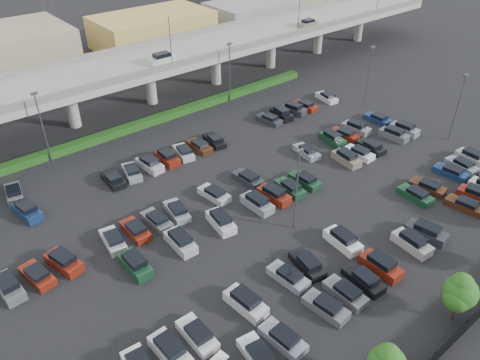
# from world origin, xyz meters

# --- Properties ---
(ground) EXTENTS (280.00, 280.00, 0.00)m
(ground) POSITION_xyz_m (0.00, 0.00, 0.00)
(ground) COLOR black
(overpass) EXTENTS (150.00, 13.00, 15.80)m
(overpass) POSITION_xyz_m (-0.25, 31.96, 6.97)
(overpass) COLOR gray
(overpass) RESTS_ON ground
(hedge) EXTENTS (66.00, 1.60, 1.10)m
(hedge) POSITION_xyz_m (0.00, 25.00, 0.55)
(hedge) COLOR #184112
(hedge) RESTS_ON ground
(fence) EXTENTS (70.00, 0.10, 2.00)m
(fence) POSITION_xyz_m (-0.05, -28.00, 0.90)
(fence) COLOR black
(fence) RESTS_ON ground
(tree_row) EXTENTS (65.07, 3.66, 5.94)m
(tree_row) POSITION_xyz_m (0.70, -26.53, 3.52)
(tree_row) COLOR #332316
(tree_row) RESTS_ON ground
(parked_cars) EXTENTS (62.89, 41.65, 1.67)m
(parked_cars) POSITION_xyz_m (0.75, -3.70, 0.63)
(parked_cars) COLOR #153D24
(parked_cars) RESTS_ON ground
(light_poles) EXTENTS (66.90, 48.38, 10.30)m
(light_poles) POSITION_xyz_m (-4.13, 2.00, 6.24)
(light_poles) COLOR #46464B
(light_poles) RESTS_ON ground
(distant_buildings) EXTENTS (138.00, 24.00, 9.00)m
(distant_buildings) POSITION_xyz_m (12.38, 61.81, 3.74)
(distant_buildings) COLOR gray
(distant_buildings) RESTS_ON ground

